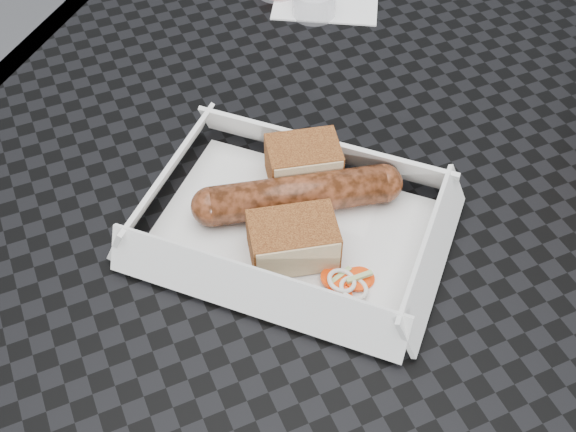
# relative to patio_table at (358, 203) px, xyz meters

# --- Properties ---
(patio_table) EXTENTS (0.80, 0.80, 0.74)m
(patio_table) POSITION_rel_patio_table_xyz_m (0.00, 0.00, 0.00)
(patio_table) COLOR black
(patio_table) RESTS_ON ground
(food_tray) EXTENTS (0.22, 0.15, 0.00)m
(food_tray) POSITION_rel_patio_table_xyz_m (-0.03, -0.12, 0.08)
(food_tray) COLOR white
(food_tray) RESTS_ON patio_table
(bratwurst) EXTENTS (0.16, 0.11, 0.03)m
(bratwurst) POSITION_rel_patio_table_xyz_m (-0.03, -0.10, 0.10)
(bratwurst) COLOR brown
(bratwurst) RESTS_ON food_tray
(bread_near) EXTENTS (0.08, 0.07, 0.04)m
(bread_near) POSITION_rel_patio_table_xyz_m (-0.04, -0.06, 0.10)
(bread_near) COLOR brown
(bread_near) RESTS_ON food_tray
(bread_far) EXTENTS (0.08, 0.08, 0.04)m
(bread_far) POSITION_rel_patio_table_xyz_m (-0.02, -0.15, 0.10)
(bread_far) COLOR brown
(bread_far) RESTS_ON food_tray
(veg_garnish) EXTENTS (0.03, 0.03, 0.00)m
(veg_garnish) POSITION_rel_patio_table_xyz_m (0.04, -0.16, 0.08)
(veg_garnish) COLOR #FF420B
(veg_garnish) RESTS_ON food_tray
(condiment_cup_empty) EXTENTS (0.05, 0.05, 0.03)m
(condiment_cup_empty) POSITION_rel_patio_table_xyz_m (-0.12, 0.19, 0.09)
(condiment_cup_empty) COLOR silver
(condiment_cup_empty) RESTS_ON patio_table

